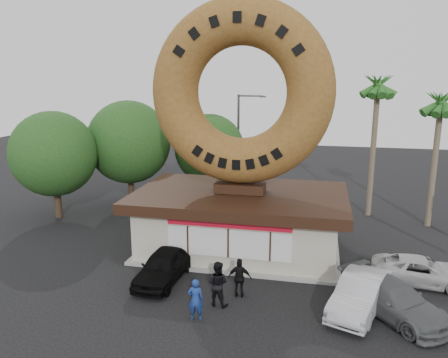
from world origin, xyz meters
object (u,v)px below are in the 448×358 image
car_black (163,266)px  donut_shop (240,219)px  person_center (217,284)px  person_right (240,278)px  giant_donut (241,93)px  street_lamp (240,142)px  car_grey (393,299)px  person_left (196,299)px  car_silver (360,293)px  car_white (421,271)px

car_black → donut_shop: bearing=60.7°
person_center → person_right: size_ratio=1.10×
giant_donut → person_center: bearing=-88.3°
street_lamp → car_grey: 18.20m
person_center → car_grey: bearing=-164.0°
person_center → person_right: person_center is taller
street_lamp → person_left: street_lamp is taller
person_left → person_right: (1.34, 2.14, 0.02)m
person_left → car_silver: bearing=-172.5°
car_grey → donut_shop: bearing=103.0°
giant_donut → person_right: size_ratio=5.35×
giant_donut → person_center: giant_donut is taller
street_lamp → person_right: 15.86m
donut_shop → car_black: (-2.79, -4.42, -1.05)m
car_silver → car_white: bearing=65.8°
person_right → car_grey: person_right is taller
person_center → street_lamp: bearing=-72.7°
car_black → car_white: 11.87m
person_right → street_lamp: bearing=-82.6°
street_lamp → person_left: 17.77m
street_lamp → person_right: (2.80, -15.19, -3.61)m
person_right → car_grey: 6.22m
person_right → person_center: bearing=45.8°
car_white → donut_shop: bearing=82.1°
person_left → car_black: (-2.40, 2.90, -0.13)m
person_left → car_silver: person_left is taller
donut_shop → person_center: size_ratio=5.82×
person_left → street_lamp: bearing=-96.2°
person_center → person_right: bearing=-121.1°
giant_donut → car_black: size_ratio=2.21×
person_center → car_black: size_ratio=0.46×
person_left → car_white: 10.61m
person_left → car_grey: size_ratio=0.36×
car_black → car_silver: bearing=-2.2°
person_center → car_silver: bearing=-161.5°
donut_shop → car_black: donut_shop is taller
street_lamp → car_white: 16.64m
donut_shop → car_grey: donut_shop is taller
person_left → car_black: bearing=-61.4°
giant_donut → person_right: (0.95, -5.19, -7.60)m
person_center → car_silver: 5.79m
person_center → car_silver: person_center is taller
person_right → donut_shop: bearing=-82.6°
car_black → car_silver: size_ratio=0.95×
person_left → car_black: person_left is taller
street_lamp → person_center: (2.03, -16.07, -3.52)m
donut_shop → giant_donut: size_ratio=1.20×
giant_donut → car_white: giant_donut is taller
street_lamp → car_white: street_lamp is taller
giant_donut → car_black: bearing=-122.2°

